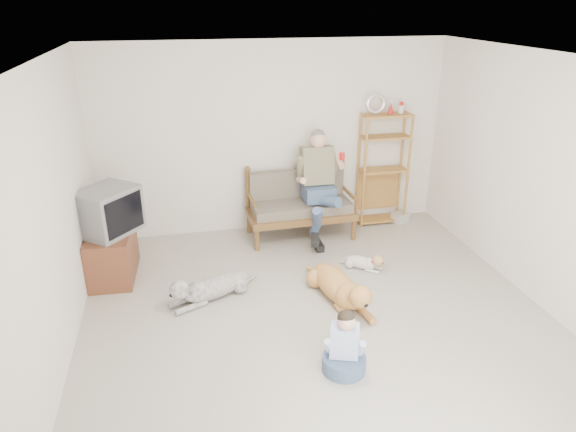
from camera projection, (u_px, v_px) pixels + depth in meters
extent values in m
plane|color=#BDB5A6|center=(324.00, 331.00, 5.34)|extent=(5.50, 5.50, 0.00)
plane|color=white|center=(333.00, 62.00, 4.27)|extent=(5.50, 5.50, 0.00)
plane|color=beige|center=(273.00, 139.00, 7.27)|extent=(5.00, 0.00, 5.00)
plane|color=beige|center=(43.00, 236.00, 4.31)|extent=(0.00, 5.50, 5.50)
plane|color=beige|center=(560.00, 191.00, 5.30)|extent=(0.00, 5.50, 5.50)
cube|color=brown|center=(301.00, 214.00, 7.33)|extent=(1.52, 0.74, 0.10)
cube|color=#746858|center=(301.00, 206.00, 7.28)|extent=(1.40, 0.64, 0.13)
cube|color=#746858|center=(297.00, 185.00, 7.41)|extent=(1.38, 0.16, 0.45)
cylinder|color=brown|center=(296.00, 171.00, 7.38)|extent=(1.40, 0.09, 0.05)
cylinder|color=brown|center=(256.00, 240.00, 7.00)|extent=(0.07, 0.07, 0.30)
cylinder|color=brown|center=(249.00, 202.00, 7.41)|extent=(0.07, 0.07, 0.95)
cylinder|color=brown|center=(354.00, 230.00, 7.28)|extent=(0.07, 0.07, 0.30)
cylinder|color=brown|center=(341.00, 194.00, 7.69)|extent=(0.07, 0.07, 0.95)
cube|color=#44567C|center=(318.00, 192.00, 7.22)|extent=(0.42, 0.40, 0.21)
cube|color=gray|center=(317.00, 165.00, 7.17)|extent=(0.44, 0.30, 0.55)
sphere|color=#D8A187|center=(318.00, 140.00, 7.00)|extent=(0.22, 0.22, 0.22)
sphere|color=#5E5953|center=(318.00, 137.00, 7.00)|extent=(0.20, 0.20, 0.20)
cylinder|color=red|center=(342.00, 156.00, 6.95)|extent=(0.07, 0.07, 0.09)
cube|color=#AF8137|center=(387.00, 115.00, 7.30)|extent=(0.70, 0.28, 0.03)
torus|color=silver|center=(376.00, 104.00, 7.19)|extent=(0.29, 0.05, 0.29)
cone|color=red|center=(391.00, 108.00, 7.27)|extent=(0.09, 0.09, 0.15)
cylinder|color=#AF8137|center=(364.00, 174.00, 7.43)|extent=(0.04, 0.04, 1.67)
cylinder|color=#AF8137|center=(358.00, 169.00, 7.67)|extent=(0.04, 0.04, 1.67)
cylinder|color=#AF8137|center=(408.00, 171.00, 7.57)|extent=(0.04, 0.04, 1.67)
cylinder|color=#AF8137|center=(401.00, 166.00, 7.80)|extent=(0.04, 0.04, 1.67)
cube|color=beige|center=(400.00, 217.00, 7.90)|extent=(0.28, 0.25, 0.15)
cube|color=brown|center=(113.00, 254.00, 6.28)|extent=(0.55, 0.93, 0.60)
cube|color=brown|center=(90.00, 264.00, 6.04)|extent=(0.04, 0.40, 0.50)
cube|color=brown|center=(94.00, 248.00, 6.43)|extent=(0.04, 0.40, 0.50)
cube|color=slate|center=(108.00, 211.00, 6.06)|extent=(0.83, 0.85, 0.55)
cube|color=black|center=(125.00, 215.00, 5.94)|extent=(0.38, 0.44, 0.44)
cube|color=silver|center=(189.00, 215.00, 7.43)|extent=(0.12, 0.02, 0.08)
ellipsoid|color=#C47F44|center=(336.00, 285.00, 5.89)|extent=(0.52, 1.02, 0.31)
sphere|color=#C47F44|center=(349.00, 296.00, 5.63)|extent=(0.31, 0.31, 0.31)
sphere|color=#C47F44|center=(361.00, 297.00, 5.37)|extent=(0.24, 0.24, 0.24)
ellipsoid|color=#C47F44|center=(366.00, 304.00, 5.29)|extent=(0.14, 0.19, 0.09)
cylinder|color=#C47F44|center=(318.00, 273.00, 6.34)|extent=(0.24, 0.36, 0.05)
ellipsoid|color=#C47F44|center=(353.00, 297.00, 5.36)|extent=(0.07, 0.08, 0.12)
ellipsoid|color=#C47F44|center=(367.00, 294.00, 5.42)|extent=(0.07, 0.08, 0.12)
ellipsoid|color=white|center=(217.00, 286.00, 5.92)|extent=(0.88, 0.62, 0.25)
sphere|color=white|center=(197.00, 292.00, 5.77)|extent=(0.25, 0.25, 0.25)
sphere|color=white|center=(179.00, 290.00, 5.61)|extent=(0.22, 0.22, 0.22)
ellipsoid|color=white|center=(171.00, 294.00, 5.56)|extent=(0.18, 0.15, 0.08)
cylinder|color=white|center=(247.00, 281.00, 6.18)|extent=(0.27, 0.27, 0.04)
ellipsoid|color=white|center=(178.00, 286.00, 5.67)|extent=(0.08, 0.07, 0.11)
ellipsoid|color=white|center=(184.00, 292.00, 5.56)|extent=(0.08, 0.07, 0.11)
ellipsoid|color=silver|center=(360.00, 262.00, 6.55)|extent=(0.43, 0.40, 0.16)
sphere|color=silver|center=(370.00, 264.00, 6.50)|extent=(0.16, 0.16, 0.16)
sphere|color=tan|center=(378.00, 261.00, 6.42)|extent=(0.15, 0.15, 0.15)
ellipsoid|color=tan|center=(383.00, 263.00, 6.40)|extent=(0.12, 0.12, 0.06)
cylinder|color=silver|center=(346.00, 262.00, 6.66)|extent=(0.16, 0.08, 0.03)
cone|color=tan|center=(375.00, 259.00, 6.37)|extent=(0.04, 0.04, 0.05)
cone|color=tan|center=(378.00, 256.00, 6.45)|extent=(0.04, 0.04, 0.05)
torus|color=red|center=(376.00, 261.00, 6.44)|extent=(0.14, 0.14, 0.02)
cylinder|color=#44567C|center=(344.00, 363.00, 4.75)|extent=(0.41, 0.41, 0.15)
cube|color=silver|center=(344.00, 341.00, 4.68)|extent=(0.30, 0.24, 0.31)
sphere|color=#D8A187|center=(346.00, 321.00, 4.57)|extent=(0.17, 0.17, 0.17)
sphere|color=black|center=(346.00, 318.00, 4.57)|extent=(0.16, 0.16, 0.16)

